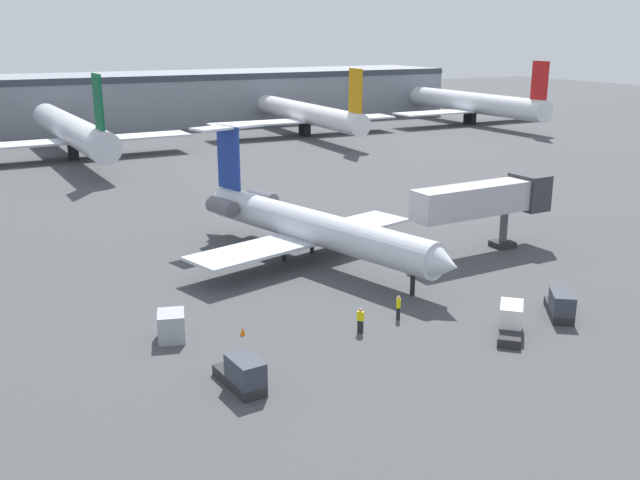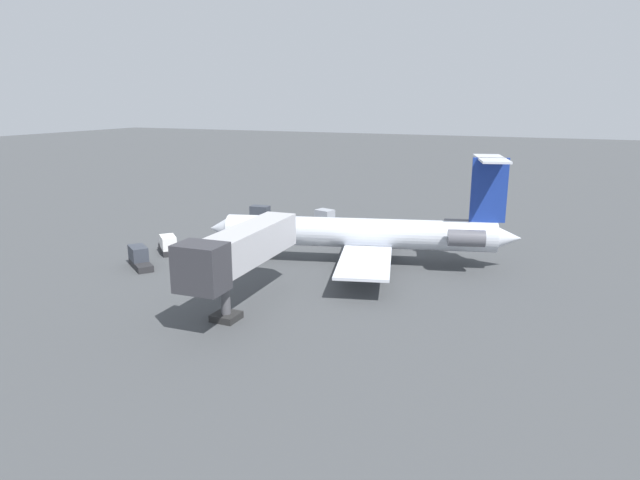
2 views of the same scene
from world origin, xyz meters
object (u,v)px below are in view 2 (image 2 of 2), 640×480
(regional_jet, at_px, (368,232))
(ground_crew_marshaller, at_px, (249,232))
(jet_bridge, at_px, (237,251))
(baggage_tug_spare, at_px, (139,258))
(baggage_tug_lead, at_px, (168,245))
(cargo_container_uld, at_px, (325,217))
(baggage_tug_trailing, at_px, (263,214))
(ground_crew_loader, at_px, (239,239))
(traffic_cone_near, at_px, (300,227))

(regional_jet, relative_size, ground_crew_marshaller, 17.26)
(jet_bridge, bearing_deg, baggage_tug_spare, -112.31)
(jet_bridge, relative_size, baggage_tug_spare, 3.40)
(baggage_tug_lead, xyz_separation_m, cargo_container_uld, (-19.44, 9.15, 0.05))
(baggage_tug_trailing, distance_m, cargo_container_uld, 8.30)
(baggage_tug_trailing, bearing_deg, ground_crew_loader, 18.64)
(baggage_tug_spare, bearing_deg, cargo_container_uld, 160.58)
(ground_crew_marshaller, height_order, baggage_tug_trailing, baggage_tug_trailing)
(jet_bridge, relative_size, ground_crew_marshaller, 8.19)
(baggage_tug_lead, bearing_deg, baggage_tug_trailing, 176.78)
(ground_crew_marshaller, xyz_separation_m, baggage_tug_trailing, (-9.46, -3.56, -0.02))
(jet_bridge, distance_m, ground_crew_marshaller, 22.35)
(baggage_tug_spare, bearing_deg, traffic_cone_near, 160.51)
(baggage_tug_lead, xyz_separation_m, traffic_cone_near, (-15.26, 7.71, -0.56))
(jet_bridge, bearing_deg, regional_jet, 162.90)
(baggage_tug_spare, height_order, cargo_container_uld, baggage_tug_spare)
(ground_crew_loader, relative_size, baggage_tug_spare, 0.42)
(jet_bridge, bearing_deg, ground_crew_marshaller, -151.19)
(cargo_container_uld, bearing_deg, ground_crew_loader, -14.78)
(regional_jet, xyz_separation_m, ground_crew_loader, (-0.39, -14.61, -2.27))
(ground_crew_marshaller, distance_m, cargo_container_uld, 11.95)
(ground_crew_loader, height_order, traffic_cone_near, ground_crew_loader)
(baggage_tug_trailing, height_order, baggage_tug_spare, same)
(ground_crew_loader, distance_m, baggage_tug_lead, 7.32)
(traffic_cone_near, bearing_deg, baggage_tug_lead, -26.80)
(jet_bridge, height_order, baggage_tug_trailing, jet_bridge)
(jet_bridge, relative_size, traffic_cone_near, 25.16)
(baggage_tug_spare, bearing_deg, baggage_tug_trailing, 178.91)
(ground_crew_loader, bearing_deg, ground_crew_marshaller, -167.15)
(ground_crew_loader, relative_size, baggage_tug_trailing, 0.41)
(ground_crew_loader, xyz_separation_m, cargo_container_uld, (-14.44, 3.81, 0.03))
(traffic_cone_near, bearing_deg, baggage_tug_spare, -19.49)
(ground_crew_loader, bearing_deg, baggage_tug_lead, -46.85)
(regional_jet, relative_size, baggage_tug_spare, 7.17)
(traffic_cone_near, bearing_deg, ground_crew_marshaller, -24.64)
(baggage_tug_trailing, height_order, traffic_cone_near, baggage_tug_trailing)
(regional_jet, relative_size, traffic_cone_near, 53.02)
(cargo_container_uld, distance_m, traffic_cone_near, 4.47)
(baggage_tug_trailing, bearing_deg, traffic_cone_near, 68.70)
(regional_jet, distance_m, cargo_container_uld, 18.48)
(ground_crew_marshaller, height_order, traffic_cone_near, ground_crew_marshaller)
(ground_crew_marshaller, distance_m, baggage_tug_lead, 9.57)
(baggage_tug_trailing, distance_m, baggage_tug_spare, 22.77)
(ground_crew_marshaller, bearing_deg, cargo_container_uld, 157.44)
(baggage_tug_spare, bearing_deg, ground_crew_loader, 154.28)
(baggage_tug_lead, bearing_deg, traffic_cone_near, 153.20)
(traffic_cone_near, bearing_deg, baggage_tug_trailing, -111.30)
(baggage_tug_spare, bearing_deg, jet_bridge, 67.69)
(baggage_tug_spare, height_order, traffic_cone_near, baggage_tug_spare)
(jet_bridge, distance_m, ground_crew_loader, 19.07)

